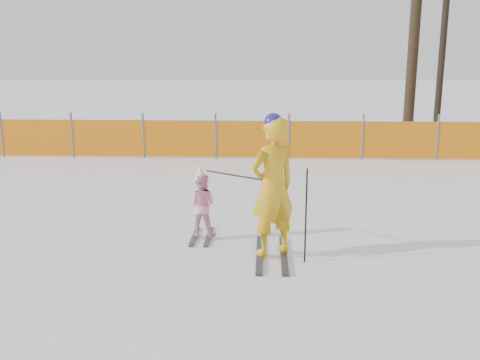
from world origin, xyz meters
The scene contains 6 objects.
ground centered at (0.00, 0.00, 0.00)m, with size 120.00×120.00×0.00m, color white.
adult centered at (0.46, 0.10, 1.01)m, with size 0.84×1.47×2.01m.
child centered at (-0.61, 0.84, 0.53)m, with size 0.53×0.90×1.16m.
ski_poles centered at (0.47, 0.15, 0.84)m, with size 1.44×0.89×1.31m.
safety_fence centered at (-1.18, 7.50, 0.56)m, with size 15.80×0.06×1.25m.
tree_trunks centered at (5.28, 10.75, 3.32)m, with size 1.09×0.62×6.90m.
Camera 1 is at (0.34, -7.01, 2.73)m, focal length 40.00 mm.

